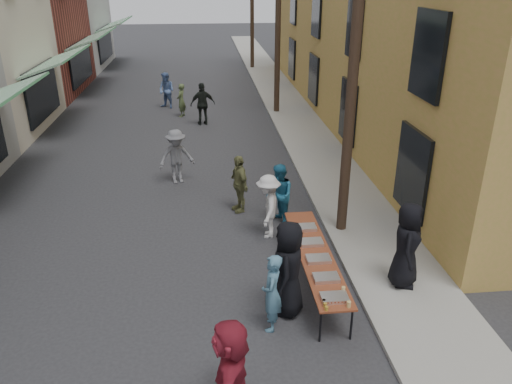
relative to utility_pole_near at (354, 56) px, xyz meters
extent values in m
plane|color=#28282B|center=(-4.30, -3.00, -4.50)|extent=(120.00, 120.00, 0.00)
cube|color=gray|center=(0.70, 12.00, -4.45)|extent=(2.20, 60.00, 0.10)
cube|color=olive|center=(6.80, 11.00, 0.50)|extent=(10.00, 28.00, 10.00)
cylinder|color=#2D2116|center=(0.00, 0.00, 0.00)|extent=(0.26, 0.26, 9.00)
cylinder|color=#2D2116|center=(0.00, 12.00, 0.00)|extent=(0.26, 0.26, 9.00)
cylinder|color=#2D2116|center=(0.00, 24.00, 0.00)|extent=(0.26, 0.26, 9.00)
cube|color=brown|center=(-1.21, -2.27, -3.77)|extent=(0.70, 4.00, 0.04)
cylinder|color=black|center=(-1.50, -4.15, -4.14)|extent=(0.04, 0.04, 0.71)
cylinder|color=black|center=(-0.92, -4.15, -4.14)|extent=(0.04, 0.04, 0.71)
cylinder|color=black|center=(-1.50, -0.39, -4.14)|extent=(0.04, 0.04, 0.71)
cylinder|color=black|center=(-0.92, -0.39, -4.14)|extent=(0.04, 0.04, 0.71)
cube|color=maroon|center=(-1.21, -3.92, -3.71)|extent=(0.50, 0.33, 0.08)
cube|color=#B2B2B7|center=(-1.21, -3.27, -3.71)|extent=(0.50, 0.33, 0.08)
cube|color=tan|center=(-1.21, -2.57, -3.71)|extent=(0.50, 0.33, 0.08)
cube|color=#B2B2B7|center=(-1.21, -1.87, -3.71)|extent=(0.50, 0.33, 0.08)
cube|color=tan|center=(-1.21, -1.17, -3.71)|extent=(0.50, 0.33, 0.08)
cylinder|color=#A57F26|center=(-1.43, -4.22, -3.71)|extent=(0.07, 0.07, 0.08)
cylinder|color=#A57F26|center=(-1.43, -4.12, -3.71)|extent=(0.07, 0.07, 0.08)
cylinder|color=#A57F26|center=(-1.43, -4.02, -3.71)|extent=(0.07, 0.07, 0.08)
cylinder|color=tan|center=(-1.01, -4.17, -3.69)|extent=(0.08, 0.08, 0.12)
imported|color=black|center=(-1.95, -3.17, -3.51)|extent=(0.88, 1.11, 1.98)
imported|color=teal|center=(-2.33, -3.65, -3.71)|extent=(0.49, 0.64, 1.58)
imported|color=#21688B|center=(-1.56, 0.62, -3.66)|extent=(0.80, 0.93, 1.67)
imported|color=silver|center=(-1.94, -0.05, -3.66)|extent=(0.81, 1.18, 1.67)
imported|color=olive|center=(-2.56, 1.52, -3.67)|extent=(0.70, 1.05, 1.66)
imported|color=maroon|center=(-3.22, -5.78, -3.57)|extent=(0.91, 1.81, 1.87)
imported|color=black|center=(0.64, -2.62, -3.45)|extent=(0.88, 1.08, 1.89)
imported|color=slate|center=(-4.39, 3.80, -3.62)|extent=(1.29, 0.98, 1.76)
imported|color=black|center=(-3.51, 10.37, -3.57)|extent=(1.15, 0.65, 1.85)
imported|color=#4D5E36|center=(-4.50, 11.83, -3.74)|extent=(0.52, 0.64, 1.53)
imported|color=#5773AA|center=(-5.27, 13.52, -3.63)|extent=(1.07, 1.03, 1.74)
camera|label=1|loc=(-3.43, -11.29, 1.78)|focal=35.00mm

